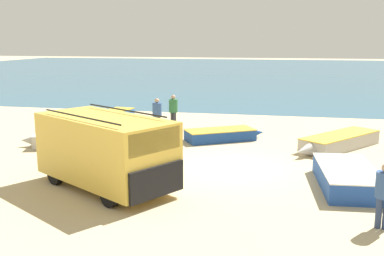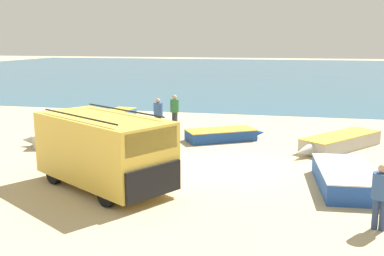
% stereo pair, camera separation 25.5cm
% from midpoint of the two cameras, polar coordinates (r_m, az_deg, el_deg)
% --- Properties ---
extents(ground_plane, '(200.00, 200.00, 0.00)m').
position_cam_midpoint_polar(ground_plane, '(16.71, 4.53, -5.03)').
color(ground_plane, tan).
extents(sea_water, '(120.00, 80.00, 0.01)m').
position_cam_midpoint_polar(sea_water, '(68.11, 10.32, 7.09)').
color(sea_water, '#33607A').
rests_on(sea_water, ground_plane).
extents(parked_van, '(5.24, 4.33, 2.43)m').
position_cam_midpoint_polar(parked_van, '(14.43, -11.42, -2.66)').
color(parked_van, gold).
rests_on(parked_van, ground_plane).
extents(fishing_rowboat_0, '(3.96, 4.68, 0.61)m').
position_cam_midpoint_polar(fishing_rowboat_0, '(20.38, 17.67, -1.67)').
color(fishing_rowboat_0, '#ADA89E').
rests_on(fishing_rowboat_0, ground_plane).
extents(fishing_rowboat_1, '(3.78, 2.77, 0.53)m').
position_cam_midpoint_polar(fishing_rowboat_1, '(21.08, 3.55, -0.86)').
color(fishing_rowboat_1, navy).
rests_on(fishing_rowboat_1, ground_plane).
extents(fishing_rowboat_2, '(1.79, 5.36, 0.69)m').
position_cam_midpoint_polar(fishing_rowboat_2, '(25.08, -11.30, 1.06)').
color(fishing_rowboat_2, '#2D66AD').
rests_on(fishing_rowboat_2, ground_plane).
extents(fishing_rowboat_3, '(1.99, 4.42, 0.66)m').
position_cam_midpoint_polar(fishing_rowboat_3, '(15.34, 18.55, -5.80)').
color(fishing_rowboat_3, '#234CA3').
rests_on(fishing_rowboat_3, ground_plane).
extents(fishing_rowboat_4, '(4.01, 2.36, 0.61)m').
position_cam_midpoint_polar(fishing_rowboat_4, '(20.67, -15.56, -1.39)').
color(fishing_rowboat_4, '#ADA89E').
rests_on(fishing_rowboat_4, ground_plane).
extents(fisherman_0, '(0.47, 0.47, 1.77)m').
position_cam_midpoint_polar(fisherman_0, '(22.61, -4.77, 1.99)').
color(fisherman_0, '#38383D').
rests_on(fisherman_0, ground_plane).
extents(fisherman_1, '(0.47, 0.47, 1.79)m').
position_cam_midpoint_polar(fisherman_1, '(23.81, -2.70, 2.50)').
color(fisherman_1, '#38383D').
rests_on(fisherman_1, ground_plane).
extents(fisherman_2, '(0.44, 0.44, 1.69)m').
position_cam_midpoint_polar(fisherman_2, '(12.07, 22.68, -7.29)').
color(fisherman_2, navy).
rests_on(fisherman_2, ground_plane).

